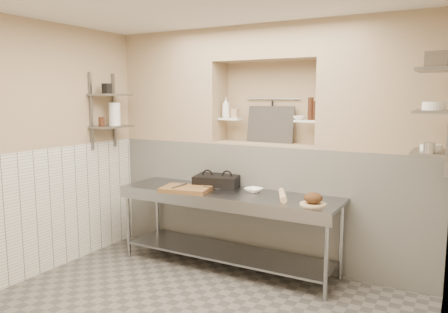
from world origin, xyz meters
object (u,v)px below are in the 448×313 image
Objects in this scene: bottle_soap at (226,108)px; mixing_bowl at (254,190)px; bowl_alcove at (299,118)px; panini_press at (217,181)px; jug_left at (115,114)px; rolling_pin at (283,195)px; prep_table at (227,214)px; bread_loaf at (313,198)px; cutting_board at (186,189)px.

mixing_bowl is at bearing -34.15° from bottle_soap.
mixing_bowl is 0.99m from bowl_alcove.
panini_press is 1.59m from jug_left.
rolling_pin is at bearing -18.98° from mixing_bowl.
bowl_alcove is at bearing 93.08° from rolling_pin.
bread_loaf reaches higher than prep_table.
cutting_board is 1.48m from bread_loaf.
jug_left is (-1.17, 0.11, 0.83)m from cutting_board.
jug_left reaches higher than cutting_board.
bread_loaf reaches higher than mixing_bowl.
prep_table is at bearing 23.00° from cutting_board.
mixing_bowl is at bearing 24.90° from cutting_board.
bread_loaf is (0.37, -0.10, 0.04)m from rolling_pin.
prep_table is 4.76× the size of cutting_board.
bowl_alcove reaches higher than rolling_pin.
mixing_bowl is (0.27, 0.14, 0.28)m from prep_table.
rolling_pin is (0.41, -0.14, 0.01)m from mixing_bowl.
panini_press reaches higher than mixing_bowl.
panini_press is 0.43m from cutting_board.
panini_press is 0.51m from mixing_bowl.
rolling_pin reaches higher than mixing_bowl.
prep_table is 4.39× the size of panini_press.
rolling_pin is 0.38m from bread_loaf.
rolling_pin is 0.97m from bowl_alcove.
panini_press is 1.28× the size of rolling_pin.
bread_loaf is at bearing -17.50° from mixing_bowl.
mixing_bowl is 0.76× the size of bottle_soap.
panini_press is 4.17× the size of bowl_alcove.
bowl_alcove is at bearing 120.96° from bread_loaf.
cutting_board reaches higher than mixing_bowl.
jug_left is at bearing 177.37° from panini_press.
jug_left is at bearing -173.57° from mixing_bowl.
jug_left reaches higher than prep_table.
bottle_soap is at bearing -178.32° from bowl_alcove.
bowl_alcove is (-0.40, 0.66, 0.76)m from bread_loaf.
cutting_board is (-0.43, -0.18, 0.28)m from prep_table.
mixing_bowl reaches higher than prep_table.
cutting_board is 3.85× the size of bowl_alcove.
cutting_board reaches higher than prep_table.
bowl_alcove is 2.33m from jug_left.
rolling_pin is 1.60× the size of jug_left.
prep_table is 0.41m from mixing_bowl.
cutting_board is 1.54m from bowl_alcove.
bowl_alcove is at bearing 47.92° from mixing_bowl.
bottle_soap is at bearing 151.64° from rolling_pin.
bread_loaf is 0.65× the size of jug_left.
mixing_bowl is 0.67× the size of jug_left.
bottle_soap reaches higher than rolling_pin.
bottle_soap is (-0.07, 0.34, 0.87)m from panini_press.
jug_left is (-2.64, 0.03, 0.79)m from bread_loaf.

